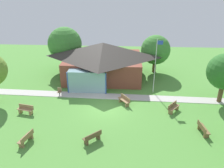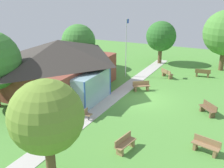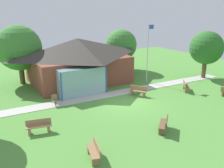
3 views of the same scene
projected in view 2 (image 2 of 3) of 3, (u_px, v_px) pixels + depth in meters
The scene contains 14 objects.
ground_plane at pixel (144, 99), 21.36m from camera, with size 44.00×44.00×0.00m, color #54933D.
pavilion at pixel (61, 64), 22.72m from camera, with size 10.10×8.54×4.42m.
footpath at pixel (118, 94), 22.32m from camera, with size 25.72×1.30×0.03m, color #BCB7B2.
flagpole at pixel (126, 45), 25.90m from camera, with size 0.64×0.08×5.88m.
bench_front_left at pixel (206, 146), 14.27m from camera, with size 0.79×1.56×0.84m.
bench_rear_near_path at pixel (141, 86), 23.05m from camera, with size 1.22×1.48×0.84m.
bench_mid_right at pixel (167, 74), 26.47m from camera, with size 1.29×1.44×0.84m.
bench_front_center at pixel (208, 109), 18.66m from camera, with size 1.40×1.34×0.84m.
bench_mid_left at pixel (125, 144), 14.47m from camera, with size 1.56×0.75×0.84m.
bench_lawn_far_right at pixel (203, 73), 26.65m from camera, with size 0.65×1.55×0.84m.
patio_chair_west at pixel (88, 115), 17.79m from camera, with size 0.46×0.46×0.86m.
tree_west_hedge at pixel (46, 117), 11.00m from camera, with size 3.23×3.23×5.03m.
tree_behind_pavilion_right at pixel (79, 41), 28.99m from camera, with size 3.75×3.75×4.90m.
tree_east_hedge at pixel (161, 36), 30.61m from camera, with size 3.50×3.50×5.03m.
Camera 2 is at (-18.88, -6.07, 8.45)m, focal length 41.97 mm.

